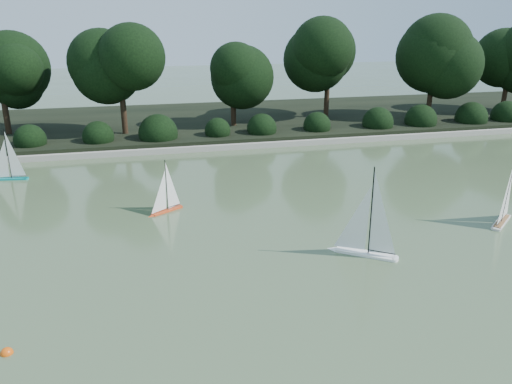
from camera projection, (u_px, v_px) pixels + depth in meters
ground at (305, 280)px, 8.41m from camera, size 80.00×80.00×0.00m
pond_coping at (218, 147)px, 16.64m from camera, size 40.00×0.35×0.18m
far_bank at (202, 122)px, 20.29m from camera, size 40.00×8.00×0.30m
tree_line at (239, 62)px, 18.30m from camera, size 26.31×3.93×4.39m
shrub_hedge at (214, 131)px, 17.35m from camera, size 29.10×1.10×1.10m
sailboat_white_a at (361, 240)px, 9.22m from camera, size 1.19×0.94×1.85m
sailboat_white_b at (504, 211)px, 10.71m from camera, size 1.04×0.90×1.67m
sailboat_orange at (164, 204)px, 11.25m from camera, size 0.86×0.60×1.28m
sailboat_teal at (6, 171)px, 13.51m from camera, size 1.10×0.33×1.49m
race_buoy at (7, 353)px, 6.56m from camera, size 0.17×0.17×0.17m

